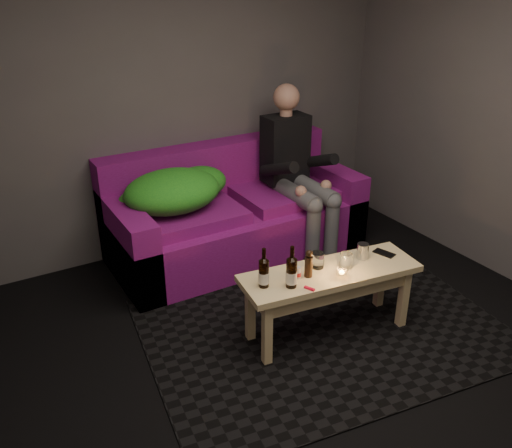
{
  "coord_description": "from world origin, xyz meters",
  "views": [
    {
      "loc": [
        -1.71,
        -1.98,
        2.29
      ],
      "look_at": [
        0.19,
        1.25,
        0.52
      ],
      "focal_mm": 38.0,
      "sensor_mm": 36.0,
      "label": 1
    }
  ],
  "objects_px": {
    "sofa": "(233,217)",
    "coffee_table": "(330,282)",
    "person": "(296,168)",
    "beer_bottle_b": "(291,272)",
    "steel_cup": "(363,251)",
    "beer_bottle_a": "(264,273)"
  },
  "relations": [
    {
      "from": "sofa",
      "to": "coffee_table",
      "type": "xyz_separation_m",
      "value": [
        -0.02,
        -1.39,
        0.07
      ]
    },
    {
      "from": "person",
      "to": "sofa",
      "type": "bearing_deg",
      "value": 161.73
    },
    {
      "from": "sofa",
      "to": "beer_bottle_b",
      "type": "height_order",
      "value": "sofa"
    },
    {
      "from": "sofa",
      "to": "steel_cup",
      "type": "xyz_separation_m",
      "value": [
        0.27,
        -1.36,
        0.22
      ]
    },
    {
      "from": "sofa",
      "to": "person",
      "type": "distance_m",
      "value": 0.69
    },
    {
      "from": "coffee_table",
      "to": "beer_bottle_b",
      "type": "xyz_separation_m",
      "value": [
        -0.34,
        -0.03,
        0.19
      ]
    },
    {
      "from": "sofa",
      "to": "coffee_table",
      "type": "relative_size",
      "value": 1.71
    },
    {
      "from": "steel_cup",
      "to": "beer_bottle_b",
      "type": "bearing_deg",
      "value": -174.7
    },
    {
      "from": "sofa",
      "to": "steel_cup",
      "type": "relative_size",
      "value": 19.79
    },
    {
      "from": "coffee_table",
      "to": "beer_bottle_b",
      "type": "distance_m",
      "value": 0.39
    },
    {
      "from": "person",
      "to": "coffee_table",
      "type": "distance_m",
      "value": 1.37
    },
    {
      "from": "coffee_table",
      "to": "steel_cup",
      "type": "xyz_separation_m",
      "value": [
        0.29,
        0.02,
        0.14
      ]
    },
    {
      "from": "sofa",
      "to": "beer_bottle_a",
      "type": "distance_m",
      "value": 1.45
    },
    {
      "from": "sofa",
      "to": "beer_bottle_a",
      "type": "bearing_deg",
      "value": -110.56
    },
    {
      "from": "person",
      "to": "steel_cup",
      "type": "distance_m",
      "value": 1.23
    },
    {
      "from": "person",
      "to": "beer_bottle_a",
      "type": "xyz_separation_m",
      "value": [
        -1.03,
        -1.16,
        -0.15
      ]
    },
    {
      "from": "sofa",
      "to": "beer_bottle_a",
      "type": "xyz_separation_m",
      "value": [
        -0.5,
        -1.33,
        0.26
      ]
    },
    {
      "from": "person",
      "to": "beer_bottle_b",
      "type": "xyz_separation_m",
      "value": [
        -0.88,
        -1.25,
        -0.14
      ]
    },
    {
      "from": "beer_bottle_b",
      "to": "steel_cup",
      "type": "xyz_separation_m",
      "value": [
        0.63,
        0.06,
        -0.05
      ]
    },
    {
      "from": "beer_bottle_a",
      "to": "beer_bottle_b",
      "type": "height_order",
      "value": "beer_bottle_b"
    },
    {
      "from": "person",
      "to": "steel_cup",
      "type": "bearing_deg",
      "value": -102.13
    },
    {
      "from": "coffee_table",
      "to": "steel_cup",
      "type": "bearing_deg",
      "value": 4.87
    }
  ]
}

